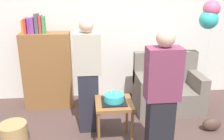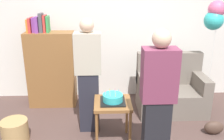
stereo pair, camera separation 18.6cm
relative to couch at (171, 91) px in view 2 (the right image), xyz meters
The scene contains 10 objects.
wall_back 1.51m from the couch, 140.82° to the left, with size 6.00×0.10×2.70m, color silver.
couch is the anchor object (origin of this frame).
bookshelf 2.08m from the couch, behind, with size 0.80×0.36×1.61m.
side_table 1.37m from the couch, 138.47° to the right, with size 0.48×0.48×0.60m.
birthday_cake 1.39m from the couch, 138.47° to the right, with size 0.32×0.32×0.17m.
person_blowing_candles 1.53m from the couch, 157.60° to the right, with size 0.36×0.22×1.63m.
person_holding_cake 1.62m from the couch, 111.32° to the right, with size 0.36×0.22×1.63m.
wicker_basket 2.49m from the couch, 160.81° to the right, with size 0.36×0.36×0.30m, color #A88451.
handbag 0.92m from the couch, 60.13° to the right, with size 0.28×0.14×0.20m, color #473328.
balloon_bunch 1.38m from the couch, ahead, with size 0.31×0.29×1.82m.
Camera 2 is at (-0.27, -2.45, 2.02)m, focal length 39.67 mm.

